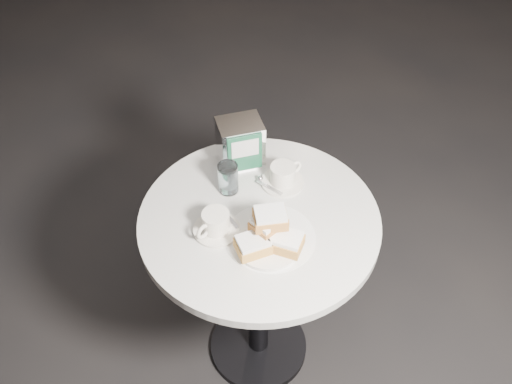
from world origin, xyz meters
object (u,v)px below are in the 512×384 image
(beignet_plate, at_px, (269,236))
(coffee_cup_right, at_px, (283,176))
(napkin_dispenser, at_px, (240,143))
(coffee_cup_left, at_px, (216,224))
(water_glass_right, at_px, (251,146))
(water_glass_left, at_px, (228,178))
(cafe_table, at_px, (259,259))

(beignet_plate, distance_m, coffee_cup_right, 0.25)
(beignet_plate, height_order, napkin_dispenser, napkin_dispenser)
(coffee_cup_left, distance_m, water_glass_right, 0.32)
(coffee_cup_left, relative_size, water_glass_left, 1.74)
(cafe_table, bearing_deg, beignet_plate, -104.80)
(beignet_plate, distance_m, water_glass_right, 0.36)
(coffee_cup_left, distance_m, napkin_dispenser, 0.30)
(water_glass_right, relative_size, napkin_dispenser, 0.74)
(cafe_table, xyz_separation_m, napkin_dispenser, (0.06, 0.23, 0.28))
(beignet_plate, xyz_separation_m, coffee_cup_right, (0.16, 0.19, -0.01))
(water_glass_right, height_order, napkin_dispenser, napkin_dispenser)
(water_glass_left, bearing_deg, cafe_table, -78.77)
(water_glass_left, xyz_separation_m, napkin_dispenser, (0.09, 0.09, 0.03))
(beignet_plate, height_order, water_glass_right, same)
(cafe_table, height_order, coffee_cup_left, coffee_cup_left)
(coffee_cup_right, relative_size, water_glass_right, 1.29)
(water_glass_left, bearing_deg, beignet_plate, -89.92)
(beignet_plate, bearing_deg, cafe_table, 75.20)
(beignet_plate, bearing_deg, water_glass_left, 90.08)
(cafe_table, xyz_separation_m, water_glass_right, (0.10, 0.23, 0.25))
(beignet_plate, height_order, coffee_cup_right, beignet_plate)
(coffee_cup_right, bearing_deg, beignet_plate, -137.70)
(cafe_table, xyz_separation_m, beignet_plate, (-0.03, -0.11, 0.24))
(water_glass_left, bearing_deg, coffee_cup_right, -18.41)
(beignet_plate, height_order, water_glass_left, beignet_plate)
(water_glass_left, relative_size, water_glass_right, 0.85)
(cafe_table, bearing_deg, water_glass_right, 67.52)
(coffee_cup_right, relative_size, water_glass_left, 1.52)
(beignet_plate, xyz_separation_m, water_glass_right, (0.12, 0.34, 0.01))
(beignet_plate, bearing_deg, coffee_cup_left, 131.56)
(coffee_cup_right, bearing_deg, coffee_cup_left, -172.28)
(water_glass_left, relative_size, napkin_dispenser, 0.63)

